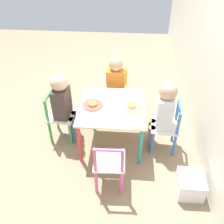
{
  "coord_description": "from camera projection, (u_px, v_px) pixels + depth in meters",
  "views": [
    {
      "loc": [
        1.97,
        0.14,
        1.96
      ],
      "look_at": [
        0.0,
        0.0,
        0.39
      ],
      "focal_mm": 42.0,
      "sensor_mm": 36.0,
      "label": 1
    }
  ],
  "objects": [
    {
      "name": "ground_plane",
      "position": [
        112.0,
        141.0,
        2.76
      ],
      "size": [
        6.0,
        6.0,
        0.0
      ],
      "primitive_type": "plane",
      "color": "#8C755B"
    },
    {
      "name": "kids_table",
      "position": [
        112.0,
        111.0,
        2.51
      ],
      "size": [
        0.63,
        0.63,
        0.46
      ],
      "color": "beige",
      "rests_on": "ground_plane"
    },
    {
      "name": "chair_green",
      "position": [
        60.0,
        117.0,
        2.67
      ],
      "size": [
        0.28,
        0.28,
        0.53
      ],
      "rotation": [
        0.0,
        0.0,
        -3.23
      ],
      "color": "silver",
      "rests_on": "ground_plane"
    },
    {
      "name": "chair_blue",
      "position": [
        167.0,
        128.0,
        2.54
      ],
      "size": [
        0.28,
        0.28,
        0.53
      ],
      "rotation": [
        0.0,
        0.0,
        -0.08
      ],
      "color": "silver",
      "rests_on": "ground_plane"
    },
    {
      "name": "chair_yellow",
      "position": [
        116.0,
        92.0,
        3.02
      ],
      "size": [
        0.26,
        0.26,
        0.53
      ],
      "rotation": [
        0.0,
        0.0,
        1.56
      ],
      "color": "silver",
      "rests_on": "ground_plane"
    },
    {
      "name": "chair_pink",
      "position": [
        109.0,
        164.0,
        2.18
      ],
      "size": [
        0.27,
        0.27,
        0.53
      ],
      "rotation": [
        0.0,
        0.0,
        -1.54
      ],
      "color": "silver",
      "rests_on": "ground_plane"
    },
    {
      "name": "child_front",
      "position": [
        63.0,
        102.0,
        2.54
      ],
      "size": [
        0.21,
        0.22,
        0.76
      ],
      "rotation": [
        0.0,
        0.0,
        -3.23
      ],
      "color": "#4C608E",
      "rests_on": "ground_plane"
    },
    {
      "name": "child_back",
      "position": [
        163.0,
        110.0,
        2.42
      ],
      "size": [
        0.21,
        0.22,
        0.77
      ],
      "rotation": [
        0.0,
        0.0,
        -0.08
      ],
      "color": "#7A6B5B",
      "rests_on": "ground_plane"
    },
    {
      "name": "child_left",
      "position": [
        116.0,
        82.0,
        2.87
      ],
      "size": [
        0.21,
        0.2,
        0.72
      ],
      "rotation": [
        0.0,
        0.0,
        1.56
      ],
      "color": "#7A6B5B",
      "rests_on": "ground_plane"
    },
    {
      "name": "plate_front",
      "position": [
        93.0,
        105.0,
        2.48
      ],
      "size": [
        0.2,
        0.2,
        0.03
      ],
      "color": "#E54C47",
      "rests_on": "kids_table"
    },
    {
      "name": "plate_back",
      "position": [
        132.0,
        106.0,
        2.46
      ],
      "size": [
        0.19,
        0.19,
        0.03
      ],
      "color": "#EADB66",
      "rests_on": "kids_table"
    },
    {
      "name": "storage_bin",
      "position": [
        190.0,
        185.0,
        2.22
      ],
      "size": [
        0.23,
        0.22,
        0.19
      ],
      "color": "silver",
      "rests_on": "ground_plane"
    }
  ]
}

